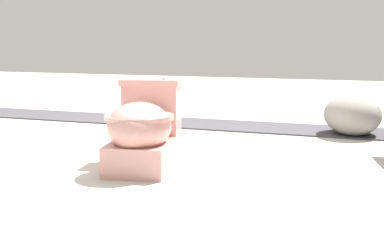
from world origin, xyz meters
name	(u,v)px	position (x,y,z in m)	size (l,w,h in m)	color
ground_plane	(123,154)	(0.00, 0.00, 0.00)	(14.00, 14.00, 0.00)	#B7B2A8
gravel_strip	(247,126)	(-1.34, 0.50, 0.01)	(0.56, 8.00, 0.01)	#423F44
toilet	(143,131)	(0.29, 0.29, 0.22)	(0.69, 0.48, 0.52)	#E09E93
boulder_far	(353,115)	(-1.24, 1.37, 0.16)	(0.51, 0.43, 0.33)	gray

